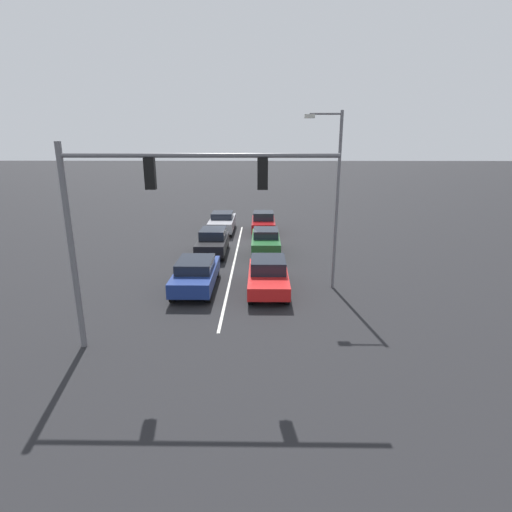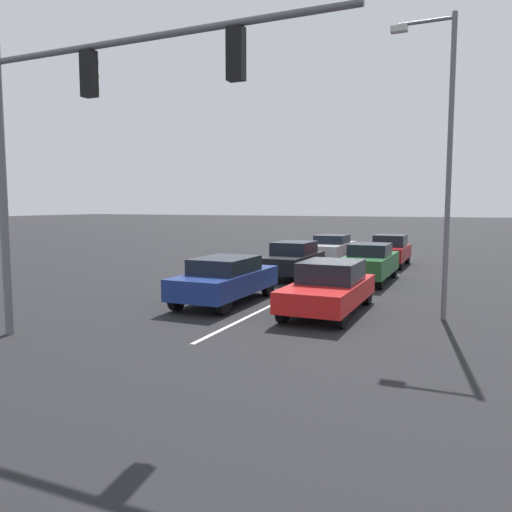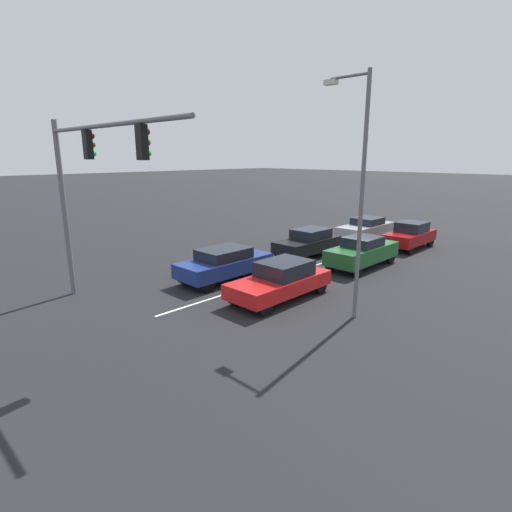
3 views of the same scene
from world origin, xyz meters
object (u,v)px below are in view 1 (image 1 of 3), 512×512
object	(u,v)px
car_darkgreen_leftlane_second	(266,241)
car_maroon_leftlane_third	(263,222)
car_navy_midlane_front	(196,273)
car_black_midlane_second	(213,241)
car_gray_midlane_third	(222,222)
car_red_leftlane_front	(268,275)
street_lamp_left_shoulder	(334,191)
traffic_signal_gantry	(143,204)

from	to	relation	value
car_darkgreen_leftlane_second	car_maroon_leftlane_third	world-z (taller)	car_maroon_leftlane_third
car_navy_midlane_front	car_maroon_leftlane_third	xyz separation A→B (m)	(-3.28, -12.20, 0.03)
car_navy_midlane_front	car_black_midlane_second	bearing A→B (deg)	-90.78
car_darkgreen_leftlane_second	car_gray_midlane_third	bearing A→B (deg)	-62.09
car_darkgreen_leftlane_second	car_gray_midlane_third	size ratio (longest dim) A/B	0.97
car_navy_midlane_front	car_black_midlane_second	size ratio (longest dim) A/B	1.08
car_red_leftlane_front	car_black_midlane_second	distance (m)	7.09
car_navy_midlane_front	car_gray_midlane_third	size ratio (longest dim) A/B	0.96
car_black_midlane_second	street_lamp_left_shoulder	bearing A→B (deg)	137.09
traffic_signal_gantry	street_lamp_left_shoulder	xyz separation A→B (m)	(-7.00, -5.90, -0.30)
car_black_midlane_second	street_lamp_left_shoulder	xyz separation A→B (m)	(-6.33, 5.89, 3.83)
car_maroon_leftlane_third	traffic_signal_gantry	size ratio (longest dim) A/B	0.48
car_maroon_leftlane_third	car_gray_midlane_third	distance (m)	3.23
car_red_leftlane_front	street_lamp_left_shoulder	distance (m)	4.90
car_black_midlane_second	street_lamp_left_shoulder	size ratio (longest dim) A/B	0.52
car_red_leftlane_front	street_lamp_left_shoulder	size ratio (longest dim) A/B	0.55
car_darkgreen_leftlane_second	car_red_leftlane_front	bearing A→B (deg)	90.46
car_maroon_leftlane_third	car_navy_midlane_front	bearing A→B (deg)	74.97
car_navy_midlane_front	car_darkgreen_leftlane_second	world-z (taller)	car_darkgreen_leftlane_second
car_navy_midlane_front	car_black_midlane_second	world-z (taller)	car_black_midlane_second
car_navy_midlane_front	car_gray_midlane_third	xyz separation A→B (m)	(-0.07, -12.59, -0.02)
car_darkgreen_leftlane_second	car_black_midlane_second	world-z (taller)	car_darkgreen_leftlane_second
car_maroon_leftlane_third	street_lamp_left_shoulder	xyz separation A→B (m)	(-3.14, 11.92, 3.83)
car_maroon_leftlane_third	car_black_midlane_second	bearing A→B (deg)	62.12
street_lamp_left_shoulder	car_red_leftlane_front	bearing A→B (deg)	6.76
car_navy_midlane_front	car_red_leftlane_front	distance (m)	3.45
car_black_midlane_second	car_gray_midlane_third	size ratio (longest dim) A/B	0.89
car_black_midlane_second	car_red_leftlane_front	bearing A→B (deg)	118.33
car_black_midlane_second	car_maroon_leftlane_third	size ratio (longest dim) A/B	1.02
car_maroon_leftlane_third	car_darkgreen_leftlane_second	bearing A→B (deg)	91.17
car_red_leftlane_front	car_gray_midlane_third	xyz separation A→B (m)	(3.38, -12.66, 0.01)
car_maroon_leftlane_third	car_gray_midlane_third	xyz separation A→B (m)	(3.21, -0.39, -0.04)
car_darkgreen_leftlane_second	street_lamp_left_shoulder	xyz separation A→B (m)	(-3.02, 6.03, 3.83)
car_gray_midlane_third	traffic_signal_gantry	bearing A→B (deg)	87.94
street_lamp_left_shoulder	car_gray_midlane_third	bearing A→B (deg)	-62.72
car_red_leftlane_front	street_lamp_left_shoulder	bearing A→B (deg)	-173.24
car_darkgreen_leftlane_second	car_black_midlane_second	bearing A→B (deg)	2.40
car_darkgreen_leftlane_second	car_gray_midlane_third	xyz separation A→B (m)	(3.33, -6.28, -0.04)
car_darkgreen_leftlane_second	street_lamp_left_shoulder	world-z (taller)	street_lamp_left_shoulder
car_darkgreen_leftlane_second	car_black_midlane_second	xyz separation A→B (m)	(3.31, 0.14, -0.00)
car_navy_midlane_front	car_gray_midlane_third	bearing A→B (deg)	-90.32
traffic_signal_gantry	car_black_midlane_second	bearing A→B (deg)	-93.25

